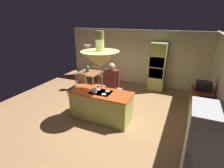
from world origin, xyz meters
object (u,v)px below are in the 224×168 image
(refrigerator, at_px, (207,160))
(cup_on_table, at_px, (82,72))
(cooking_pot_on_cooktop, at_px, (94,90))
(potted_plant_on_table, at_px, (87,68))
(canister_sugar, at_px, (205,101))
(chair_by_back_wall, at_px, (97,74))
(person_at_island, at_px, (112,84))
(dining_table, at_px, (89,75))
(canister_flour, at_px, (205,104))
(microwave_on_counter, at_px, (204,86))
(oven_tower, at_px, (157,67))
(kitchen_island, at_px, (101,106))
(chair_facing_island, at_px, (81,83))

(refrigerator, height_order, cup_on_table, refrigerator)
(cooking_pot_on_cooktop, bearing_deg, cup_on_table, 131.55)
(potted_plant_on_table, relative_size, canister_sugar, 2.08)
(chair_by_back_wall, distance_m, canister_sugar, 5.13)
(cooking_pot_on_cooktop, bearing_deg, person_at_island, 75.26)
(dining_table, distance_m, canister_flour, 4.90)
(refrigerator, bearing_deg, microwave_on_counter, 89.26)
(oven_tower, relative_size, canister_sugar, 14.35)
(kitchen_island, xyz_separation_m, cooking_pot_on_cooktop, (-0.16, -0.13, 0.54))
(refrigerator, relative_size, canister_flour, 12.72)
(chair_facing_island, bearing_deg, oven_tower, 33.25)
(chair_facing_island, bearing_deg, cup_on_table, 116.48)
(oven_tower, bearing_deg, refrigerator, -71.02)
(cup_on_table, bearing_deg, person_at_island, -30.67)
(chair_facing_island, relative_size, potted_plant_on_table, 2.90)
(canister_flour, bearing_deg, kitchen_island, -174.39)
(kitchen_island, xyz_separation_m, dining_table, (-1.70, 2.10, 0.19))
(dining_table, distance_m, microwave_on_counter, 4.61)
(kitchen_island, xyz_separation_m, oven_tower, (1.10, 3.24, 0.57))
(potted_plant_on_table, bearing_deg, chair_facing_island, -83.27)
(refrigerator, xyz_separation_m, chair_by_back_wall, (-4.50, 4.49, -0.41))
(potted_plant_on_table, bearing_deg, canister_flour, -21.75)
(refrigerator, xyz_separation_m, canister_sugar, (0.04, 2.16, 0.08))
(canister_sugar, xyz_separation_m, microwave_on_counter, (0.00, 0.97, 0.07))
(chair_by_back_wall, bearing_deg, microwave_on_counter, 163.24)
(refrigerator, xyz_separation_m, cup_on_table, (-4.73, 3.56, -0.11))
(dining_table, relative_size, canister_sugar, 6.69)
(microwave_on_counter, bearing_deg, oven_tower, 133.75)
(oven_tower, distance_m, person_at_island, 2.76)
(dining_table, relative_size, chair_by_back_wall, 1.11)
(canister_sugar, bearing_deg, cup_on_table, 163.57)
(oven_tower, relative_size, canister_flour, 14.40)
(cup_on_table, xyz_separation_m, canister_sugar, (4.77, -1.41, 0.19))
(chair_facing_island, height_order, canister_sugar, canister_sugar)
(potted_plant_on_table, bearing_deg, refrigerator, -39.83)
(cup_on_table, bearing_deg, refrigerator, -37.02)
(person_at_island, bearing_deg, chair_facing_island, 157.73)
(chair_by_back_wall, xyz_separation_m, canister_flour, (4.54, -2.51, 0.49))
(oven_tower, xyz_separation_m, canister_flour, (1.74, -2.96, -0.04))
(cup_on_table, bearing_deg, dining_table, 46.00)
(cup_on_table, distance_m, microwave_on_counter, 4.79)
(canister_flour, relative_size, microwave_on_counter, 0.31)
(kitchen_island, height_order, person_at_island, person_at_island)
(chair_facing_island, bearing_deg, canister_sugar, -11.80)
(person_at_island, distance_m, chair_facing_island, 1.95)
(dining_table, bearing_deg, cooking_pot_on_cooktop, -55.37)
(dining_table, xyz_separation_m, cup_on_table, (-0.23, -0.24, 0.15))
(canister_flour, height_order, canister_sugar, same)
(oven_tower, distance_m, chair_facing_island, 3.39)
(potted_plant_on_table, xyz_separation_m, canister_sugar, (4.62, -1.66, 0.07))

